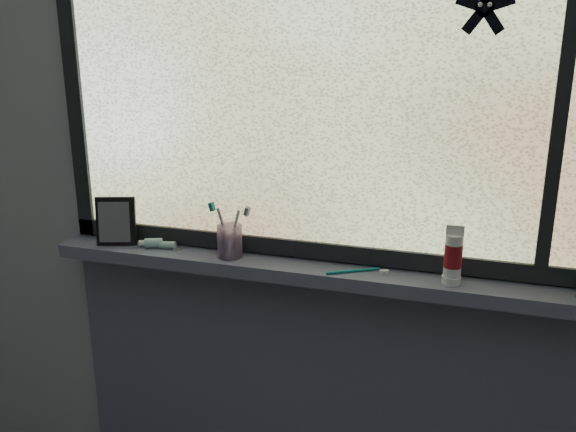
{
  "coord_description": "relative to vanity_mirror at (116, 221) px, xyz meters",
  "views": [
    {
      "loc": [
        0.42,
        -0.42,
        1.71
      ],
      "look_at": [
        -0.03,
        1.05,
        1.22
      ],
      "focal_mm": 40.0,
      "sensor_mm": 36.0,
      "label": 1
    }
  ],
  "objects": [
    {
      "name": "sill_apron",
      "position": [
        0.64,
        0.07,
        -0.61
      ],
      "size": [
        1.62,
        0.02,
        0.98
      ],
      "primitive_type": "cube",
      "color": "#53576E",
      "rests_on": "floor"
    },
    {
      "name": "toothpaste_tube",
      "position": [
        0.14,
        0.0,
        -0.06
      ],
      "size": [
        0.17,
        0.09,
        0.03
      ],
      "primitive_type": null,
      "rotation": [
        0.0,
        0.0,
        0.32
      ],
      "color": "white",
      "rests_on": "windowsill"
    },
    {
      "name": "frame_mullion",
      "position": [
        1.24,
        0.06,
        0.43
      ],
      "size": [
        0.03,
        0.03,
        1.0
      ],
      "primitive_type": "cube",
      "color": "black",
      "rests_on": "wall_back"
    },
    {
      "name": "toothbrush_cup",
      "position": [
        0.38,
        0.0,
        -0.03
      ],
      "size": [
        0.08,
        0.08,
        0.1
      ],
      "primitive_type": "cylinder",
      "rotation": [
        0.0,
        0.0,
        -0.16
      ],
      "color": "#C29BCD",
      "rests_on": "windowsill"
    },
    {
      "name": "starfish_sticker",
      "position": [
        1.04,
        0.05,
        0.62
      ],
      "size": [
        0.15,
        0.02,
        0.15
      ],
      "primitive_type": null,
      "color": "black",
      "rests_on": "window_pane"
    },
    {
      "name": "windowsill",
      "position": [
        0.64,
        0.01,
        -0.1
      ],
      "size": [
        1.62,
        0.14,
        0.04
      ],
      "primitive_type": "cube",
      "color": "#53576E",
      "rests_on": "wall_back"
    },
    {
      "name": "toothbrush_lying",
      "position": [
        0.75,
        -0.01,
        -0.07
      ],
      "size": [
        0.17,
        0.11,
        0.01
      ],
      "primitive_type": null,
      "rotation": [
        0.0,
        0.0,
        0.52
      ],
      "color": "#0D7475",
      "rests_on": "windowsill"
    },
    {
      "name": "window_pane",
      "position": [
        0.64,
        0.06,
        0.43
      ],
      "size": [
        1.5,
        0.01,
        1.0
      ],
      "primitive_type": "cube",
      "color": "silver",
      "rests_on": "wall_back"
    },
    {
      "name": "wall_back",
      "position": [
        0.64,
        0.08,
        0.15
      ],
      "size": [
        3.0,
        0.01,
        2.5
      ],
      "primitive_type": "cube",
      "color": "#9EA3A8",
      "rests_on": "ground"
    },
    {
      "name": "vanity_mirror",
      "position": [
        0.0,
        0.0,
        0.0
      ],
      "size": [
        0.13,
        0.09,
        0.15
      ],
      "primitive_type": "cube",
      "rotation": [
        0.0,
        0.0,
        0.31
      ],
      "color": "black",
      "rests_on": "windowsill"
    },
    {
      "name": "cream_tube",
      "position": [
        1.01,
        -0.01,
        0.01
      ],
      "size": [
        0.05,
        0.05,
        0.12
      ],
      "primitive_type": "cylinder",
      "rotation": [
        0.0,
        0.0,
        -0.01
      ],
      "color": "silver",
      "rests_on": "windowsill"
    },
    {
      "name": "frame_left",
      "position": [
        -0.14,
        0.06,
        0.43
      ],
      "size": [
        0.05,
        0.03,
        1.1
      ],
      "primitive_type": "cube",
      "color": "black",
      "rests_on": "wall_back"
    },
    {
      "name": "frame_bottom",
      "position": [
        0.64,
        0.06,
        -0.05
      ],
      "size": [
        1.6,
        0.03,
        0.05
      ],
      "primitive_type": "cube",
      "color": "black",
      "rests_on": "windowsill"
    }
  ]
}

